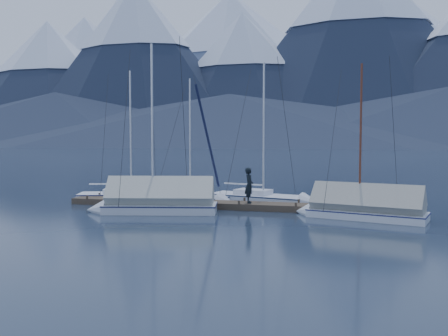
{
  "coord_description": "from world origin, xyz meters",
  "views": [
    {
      "loc": [
        6.6,
        -22.95,
        3.72
      ],
      "look_at": [
        0.0,
        2.0,
        2.2
      ],
      "focal_mm": 38.0,
      "sensor_mm": 36.0,
      "label": 1
    }
  ],
  "objects_px": {
    "sailboat_covered_far": "(150,204)",
    "person": "(249,185)",
    "sailboat_open_left": "(139,197)",
    "sailboat_open_mid": "(196,200)",
    "sailboat_covered_near": "(357,210)",
    "sailboat_open_right": "(271,200)"
  },
  "relations": [
    {
      "from": "sailboat_covered_far",
      "to": "person",
      "type": "relative_size",
      "value": 4.95
    },
    {
      "from": "sailboat_covered_far",
      "to": "sailboat_open_left",
      "type": "bearing_deg",
      "value": 121.04
    },
    {
      "from": "sailboat_covered_far",
      "to": "person",
      "type": "xyz_separation_m",
      "value": [
        4.68,
        2.42,
        0.83
      ]
    },
    {
      "from": "sailboat_open_mid",
      "to": "person",
      "type": "bearing_deg",
      "value": -29.39
    },
    {
      "from": "sailboat_open_mid",
      "to": "sailboat_covered_near",
      "type": "relative_size",
      "value": 1.0
    },
    {
      "from": "sailboat_covered_near",
      "to": "person",
      "type": "bearing_deg",
      "value": 165.23
    },
    {
      "from": "sailboat_open_left",
      "to": "sailboat_covered_near",
      "type": "relative_size",
      "value": 1.08
    },
    {
      "from": "sailboat_open_mid",
      "to": "person",
      "type": "distance_m",
      "value": 4.39
    },
    {
      "from": "sailboat_open_mid",
      "to": "person",
      "type": "height_order",
      "value": "sailboat_open_mid"
    },
    {
      "from": "sailboat_open_left",
      "to": "sailboat_open_mid",
      "type": "relative_size",
      "value": 1.08
    },
    {
      "from": "sailboat_open_right",
      "to": "person",
      "type": "height_order",
      "value": "sailboat_open_right"
    },
    {
      "from": "sailboat_open_mid",
      "to": "person",
      "type": "relative_size",
      "value": 4.26
    },
    {
      "from": "sailboat_open_right",
      "to": "sailboat_covered_near",
      "type": "relative_size",
      "value": 1.12
    },
    {
      "from": "sailboat_open_mid",
      "to": "sailboat_open_right",
      "type": "relative_size",
      "value": 0.89
    },
    {
      "from": "sailboat_covered_near",
      "to": "sailboat_covered_far",
      "type": "height_order",
      "value": "sailboat_covered_far"
    },
    {
      "from": "sailboat_open_right",
      "to": "sailboat_covered_far",
      "type": "bearing_deg",
      "value": -135.18
    },
    {
      "from": "sailboat_open_left",
      "to": "sailboat_covered_far",
      "type": "relative_size",
      "value": 0.93
    },
    {
      "from": "person",
      "to": "sailboat_covered_far",
      "type": "bearing_deg",
      "value": 103.91
    },
    {
      "from": "person",
      "to": "sailboat_covered_near",
      "type": "bearing_deg",
      "value": -118.17
    },
    {
      "from": "person",
      "to": "sailboat_open_left",
      "type": "bearing_deg",
      "value": 59.36
    },
    {
      "from": "sailboat_open_left",
      "to": "sailboat_open_mid",
      "type": "height_order",
      "value": "sailboat_open_left"
    },
    {
      "from": "sailboat_open_left",
      "to": "person",
      "type": "relative_size",
      "value": 4.61
    }
  ]
}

